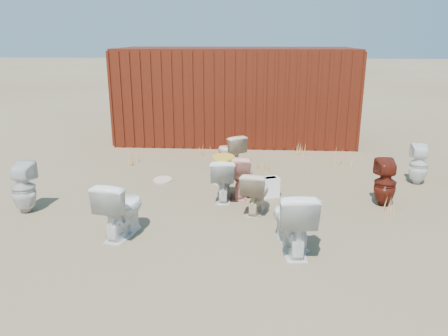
# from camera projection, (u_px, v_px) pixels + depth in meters

# --- Properties ---
(ground) EXTENTS (100.00, 100.00, 0.00)m
(ground) POSITION_uv_depth(u_px,v_px,m) (221.00, 212.00, 6.96)
(ground) COLOR brown
(ground) RESTS_ON ground
(shipping_container) EXTENTS (6.00, 2.40, 2.40)m
(shipping_container) POSITION_uv_depth(u_px,v_px,m) (236.00, 95.00, 11.58)
(shipping_container) COLOR #53130D
(shipping_container) RESTS_ON ground
(toilet_front_a) EXTENTS (0.63, 0.88, 0.82)m
(toilet_front_a) POSITION_uv_depth(u_px,v_px,m) (121.00, 208.00, 6.04)
(toilet_front_a) COLOR white
(toilet_front_a) RESTS_ON ground
(toilet_front_pink) EXTENTS (0.50, 0.78, 0.75)m
(toilet_front_pink) POSITION_uv_depth(u_px,v_px,m) (241.00, 175.00, 7.57)
(toilet_front_pink) COLOR #F8A08F
(toilet_front_pink) RESTS_ON ground
(toilet_front_c) EXTENTS (0.54, 0.87, 0.85)m
(toilet_front_c) POSITION_uv_depth(u_px,v_px,m) (294.00, 221.00, 5.58)
(toilet_front_c) COLOR white
(toilet_front_c) RESTS_ON ground
(toilet_front_maroon) EXTENTS (0.36, 0.37, 0.78)m
(toilet_front_maroon) POSITION_uv_depth(u_px,v_px,m) (385.00, 183.00, 7.12)
(toilet_front_maroon) COLOR #59190F
(toilet_front_maroon) RESTS_ON ground
(toilet_front_e) EXTENTS (0.69, 0.84, 0.74)m
(toilet_front_e) POSITION_uv_depth(u_px,v_px,m) (292.00, 218.00, 5.78)
(toilet_front_e) COLOR silver
(toilet_front_e) RESTS_ON ground
(toilet_back_a) EXTENTS (0.37, 0.37, 0.81)m
(toilet_back_a) POSITION_uv_depth(u_px,v_px,m) (24.00, 188.00, 6.85)
(toilet_back_a) COLOR silver
(toilet_back_a) RESTS_ON ground
(toilet_back_beige_left) EXTENTS (0.76, 0.83, 0.74)m
(toilet_back_beige_left) POSITION_uv_depth(u_px,v_px,m) (230.00, 152.00, 9.13)
(toilet_back_beige_left) COLOR beige
(toilet_back_beige_left) RESTS_ON ground
(toilet_back_beige_right) EXTENTS (0.52, 0.74, 0.69)m
(toilet_back_beige_right) POSITION_uv_depth(u_px,v_px,m) (256.00, 192.00, 6.85)
(toilet_back_beige_right) COLOR beige
(toilet_back_beige_right) RESTS_ON ground
(toilet_back_yellowlid) EXTENTS (0.42, 0.73, 0.74)m
(toilet_back_yellowlid) POSITION_uv_depth(u_px,v_px,m) (223.00, 179.00, 7.39)
(toilet_back_yellowlid) COLOR white
(toilet_back_yellowlid) RESTS_ON ground
(toilet_back_e) EXTENTS (0.39, 0.40, 0.76)m
(toilet_back_e) POSITION_uv_depth(u_px,v_px,m) (419.00, 164.00, 8.19)
(toilet_back_e) COLOR white
(toilet_back_e) RESTS_ON ground
(yellow_lid) EXTENTS (0.37, 0.47, 0.02)m
(yellow_lid) POSITION_uv_depth(u_px,v_px,m) (223.00, 157.00, 7.28)
(yellow_lid) COLOR gold
(yellow_lid) RESTS_ON toilet_back_yellowlid
(loose_tank) EXTENTS (0.54, 0.36, 0.35)m
(loose_tank) POSITION_uv_depth(u_px,v_px,m) (264.00, 188.00, 7.55)
(loose_tank) COLOR white
(loose_tank) RESTS_ON ground
(loose_lid_near) EXTENTS (0.44, 0.54, 0.02)m
(loose_lid_near) POSITION_uv_depth(u_px,v_px,m) (222.00, 181.00, 8.38)
(loose_lid_near) COLOR beige
(loose_lid_near) RESTS_ON ground
(loose_lid_far) EXTENTS (0.37, 0.48, 0.02)m
(loose_lid_far) POSITION_uv_depth(u_px,v_px,m) (163.00, 180.00, 8.47)
(loose_lid_far) COLOR beige
(loose_lid_far) RESTS_ON ground
(weed_clump_a) EXTENTS (0.36, 0.36, 0.33)m
(weed_clump_a) POSITION_uv_depth(u_px,v_px,m) (132.00, 157.00, 9.50)
(weed_clump_a) COLOR #AB7F44
(weed_clump_a) RESTS_ON ground
(weed_clump_b) EXTENTS (0.32, 0.32, 0.28)m
(weed_clump_b) POSITION_uv_depth(u_px,v_px,m) (265.00, 164.00, 9.02)
(weed_clump_b) COLOR #AB7F44
(weed_clump_b) RESTS_ON ground
(weed_clump_c) EXTENTS (0.36, 0.36, 0.35)m
(weed_clump_c) POSITION_uv_depth(u_px,v_px,m) (343.00, 158.00, 9.41)
(weed_clump_c) COLOR #AB7F44
(weed_clump_c) RESTS_ON ground
(weed_clump_d) EXTENTS (0.30, 0.30, 0.24)m
(weed_clump_d) POSITION_uv_depth(u_px,v_px,m) (205.00, 150.00, 10.23)
(weed_clump_d) COLOR #AB7F44
(weed_clump_d) RESTS_ON ground
(weed_clump_e) EXTENTS (0.34, 0.34, 0.31)m
(weed_clump_e) POSITION_uv_depth(u_px,v_px,m) (298.00, 150.00, 10.16)
(weed_clump_e) COLOR #AB7F44
(weed_clump_e) RESTS_ON ground
(weed_clump_f) EXTENTS (0.28, 0.28, 0.26)m
(weed_clump_f) POSITION_uv_depth(u_px,v_px,m) (396.00, 207.00, 6.80)
(weed_clump_f) COLOR #AB7F44
(weed_clump_f) RESTS_ON ground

